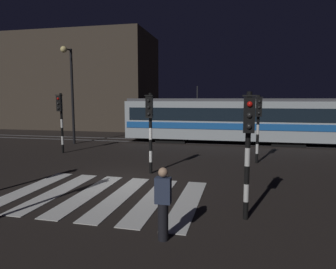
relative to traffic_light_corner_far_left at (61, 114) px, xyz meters
The scene contains 12 objects.
ground_plane 7.98m from the traffic_light_corner_far_left, 41.83° to the right, with size 120.00×120.00×0.00m, color black.
rail_near 8.19m from the traffic_light_corner_far_left, 43.63° to the left, with size 80.00×0.12×0.03m, color #59595E.
rail_far 9.20m from the traffic_light_corner_far_left, 50.33° to the left, with size 80.00×0.12×0.03m, color #59595E.
crosswalk_zebra 9.12m from the traffic_light_corner_far_left, 49.92° to the right, with size 6.57×4.68×0.02m.
traffic_light_corner_far_left is the anchor object (origin of this frame).
traffic_light_corner_far_right 11.15m from the traffic_light_corner_far_left, ahead, with size 0.36×0.42×3.42m.
traffic_light_corner_near_right 12.94m from the traffic_light_corner_far_left, 37.39° to the right, with size 0.36×0.42×3.43m.
traffic_light_median_centre 7.39m from the traffic_light_corner_far_left, 29.18° to the right, with size 0.36×0.42×3.48m.
street_lamp_trackside_left 4.03m from the traffic_light_corner_far_left, 110.34° to the left, with size 0.44×1.21×6.72m.
tram 11.37m from the traffic_light_corner_far_left, 32.65° to the left, with size 14.95×2.58×4.15m.
pedestrian_waiting_at_kerb 12.67m from the traffic_light_corner_far_left, 48.35° to the right, with size 0.36×0.24×1.71m.
building_backdrop 17.38m from the traffic_light_corner_far_left, 117.08° to the left, with size 17.96×8.00×10.09m, color #42382D.
Camera 1 is at (4.16, -10.67, 3.25)m, focal length 31.76 mm.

